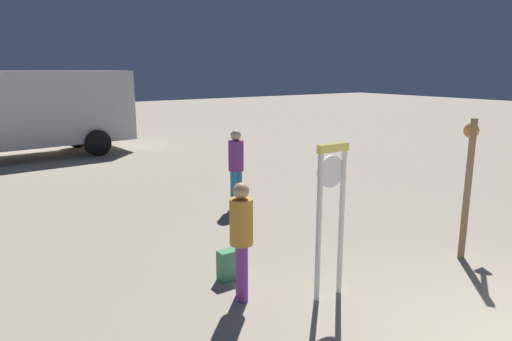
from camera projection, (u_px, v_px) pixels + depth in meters
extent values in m
cylinder|color=white|center=(319.00, 229.00, 5.88)|extent=(0.07, 0.07, 1.96)
cylinder|color=white|center=(341.00, 224.00, 6.08)|extent=(0.07, 0.07, 1.96)
cube|color=#FDDD5B|center=(333.00, 148.00, 5.76)|extent=(0.47, 0.09, 0.10)
cylinder|color=white|center=(331.00, 171.00, 5.85)|extent=(0.41, 0.05, 0.41)
cube|color=black|center=(329.00, 171.00, 5.87)|extent=(0.10, 0.01, 0.03)
cube|color=black|center=(329.00, 171.00, 5.87)|extent=(0.09, 0.01, 0.15)
cube|color=#8A6F4C|center=(467.00, 190.00, 7.21)|extent=(0.14, 0.14, 2.25)
cube|color=#F5A53A|center=(472.00, 134.00, 7.44)|extent=(0.72, 0.48, 0.14)
cone|color=#F5A53A|center=(471.00, 130.00, 7.89)|extent=(0.32, 0.33, 0.25)
sphere|color=#F3DC93|center=(464.00, 223.00, 7.41)|extent=(0.04, 0.04, 0.04)
sphere|color=#EEE588|center=(466.00, 203.00, 7.33)|extent=(0.04, 0.04, 0.04)
sphere|color=#FDE293|center=(468.00, 182.00, 7.26)|extent=(0.04, 0.04, 0.04)
sphere|color=#F0DF86|center=(470.00, 161.00, 7.19)|extent=(0.04, 0.04, 0.04)
sphere|color=#FFEC88|center=(472.00, 140.00, 7.12)|extent=(0.04, 0.04, 0.04)
cylinder|color=#7E3492|center=(242.00, 274.00, 5.97)|extent=(0.14, 0.14, 0.77)
cylinder|color=#7E3492|center=(241.00, 269.00, 6.12)|extent=(0.14, 0.14, 0.77)
cylinder|color=#C9882E|center=(241.00, 222.00, 5.90)|extent=(0.30, 0.30, 0.61)
sphere|color=tan|center=(241.00, 191.00, 5.81)|extent=(0.21, 0.21, 0.21)
cube|color=#448F5C|center=(230.00, 265.00, 6.65)|extent=(0.34, 0.18, 0.44)
cube|color=#46955B|center=(226.00, 266.00, 6.75)|extent=(0.24, 0.04, 0.20)
cylinder|color=teal|center=(234.00, 190.00, 10.01)|extent=(0.16, 0.16, 0.83)
cylinder|color=teal|center=(239.00, 188.00, 10.14)|extent=(0.16, 0.16, 0.83)
cylinder|color=#783289|center=(236.00, 156.00, 9.91)|extent=(0.33, 0.33, 0.66)
sphere|color=#D2AB95|center=(236.00, 135.00, 9.82)|extent=(0.23, 0.23, 0.23)
cube|color=silver|center=(62.00, 107.00, 16.20)|extent=(4.64, 2.47, 2.46)
cylinder|color=black|center=(77.00, 136.00, 17.79)|extent=(0.91, 0.31, 0.90)
cylinder|color=black|center=(98.00, 143.00, 16.09)|extent=(0.91, 0.31, 0.90)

